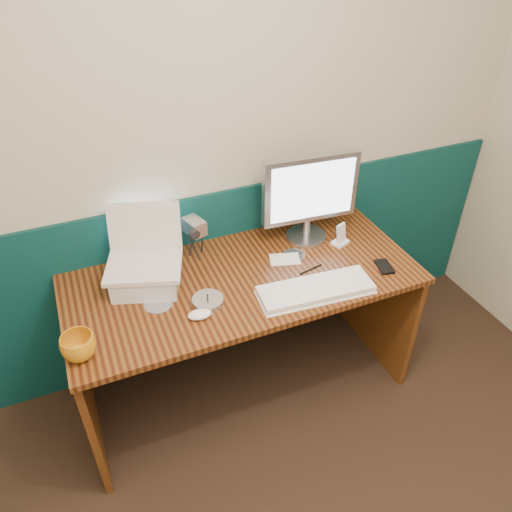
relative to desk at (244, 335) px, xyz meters
name	(u,v)px	position (x,y,z in m)	size (l,w,h in m)	color
back_wall	(190,147)	(-0.10, 0.37, 0.88)	(3.50, 0.04, 2.50)	beige
wainscot	(202,279)	(-0.10, 0.36, 0.12)	(3.48, 0.02, 1.00)	#073031
desk	(244,335)	(0.00, 0.00, 0.00)	(1.60, 0.70, 0.75)	#361509
laptop_riser	(146,277)	(-0.42, 0.11, 0.42)	(0.28, 0.24, 0.10)	silver
laptop	(140,243)	(-0.42, 0.11, 0.60)	(0.32, 0.25, 0.27)	silver
monitor	(309,197)	(0.41, 0.18, 0.61)	(0.47, 0.13, 0.47)	#A3A3A7
keyboard	(316,290)	(0.25, -0.22, 0.39)	(0.50, 0.17, 0.03)	white
mouse_right	(353,273)	(0.46, -0.19, 0.39)	(0.10, 0.06, 0.03)	white
mouse_left	(200,314)	(-0.26, -0.18, 0.39)	(0.10, 0.06, 0.03)	white
mug	(79,347)	(-0.74, -0.21, 0.43)	(0.13, 0.13, 0.10)	orange
camcorder	(195,239)	(-0.15, 0.24, 0.47)	(0.09, 0.13, 0.20)	#B6B6BB
cd_spindle	(208,301)	(-0.21, -0.11, 0.39)	(0.13, 0.13, 0.03)	#B2B8C3
cd_loose_a	(158,304)	(-0.40, -0.03, 0.38)	(0.12, 0.12, 0.00)	#B1B6C2
cd_loose_b	(294,255)	(0.29, 0.06, 0.38)	(0.11, 0.11, 0.00)	silver
pen	(311,269)	(0.31, -0.07, 0.38)	(0.01, 0.01, 0.13)	black
papers	(285,259)	(0.23, 0.05, 0.38)	(0.14, 0.09, 0.00)	white
dock	(340,242)	(0.54, 0.06, 0.38)	(0.08, 0.06, 0.02)	white
music_player	(341,233)	(0.54, 0.06, 0.44)	(0.06, 0.01, 0.10)	silver
pda	(384,267)	(0.63, -0.19, 0.38)	(0.06, 0.11, 0.01)	black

